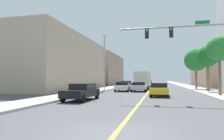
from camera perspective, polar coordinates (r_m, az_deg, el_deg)
The scene contains 18 objects.
ground at distance 48.20m, azimuth 11.28°, elevation -4.54°, with size 192.00×192.00×0.00m, color #47474C.
sidewalk_left at distance 49.00m, azimuth 2.35°, elevation -4.46°, with size 2.88×168.00×0.15m, color #B2ADA3.
sidewalk_right at distance 48.58m, azimuth 20.28°, elevation -4.33°, with size 2.88×168.00×0.15m, color beige.
lane_marking_center at distance 48.20m, azimuth 11.28°, elevation -4.54°, with size 0.16×144.00×0.01m, color yellow.
building_left_near at distance 38.64m, azimuth -16.22°, elevation 1.75°, with size 12.97×26.16×9.11m, color tan.
building_left_far at distance 64.30m, azimuth -5.96°, elevation -0.04°, with size 16.94×22.91×9.00m, color gray.
traffic_signal_mast at distance 17.88m, azimuth 21.32°, elevation 7.35°, with size 8.63×0.36×6.37m.
street_lamp at distance 30.99m, azimuth -2.17°, elevation 2.94°, with size 0.56×0.28×8.23m.
palm_near at distance 22.98m, azimuth 27.74°, elevation 5.12°, with size 2.48×2.48×5.85m.
palm_mid at distance 29.84m, azimuth 25.13°, elevation 3.36°, with size 2.79×2.79×6.02m.
palm_far at distance 36.66m, azimuth 22.36°, elevation 2.62°, with size 3.79×3.79×6.68m.
car_silver at distance 28.80m, azimuth 7.62°, elevation -4.58°, with size 2.03×3.91×1.31m.
car_white at distance 29.37m, azimuth 3.07°, elevation -4.55°, with size 2.10×4.52×1.33m.
car_black at distance 17.12m, azimuth -8.44°, elevation -5.92°, with size 1.88×4.53×1.37m.
car_green at distance 52.05m, azimuth 10.16°, elevation -3.60°, with size 1.98×3.86×1.40m.
car_blue at distance 39.44m, azimuth 4.01°, elevation -4.01°, with size 1.95×3.96×1.39m.
car_yellow at distance 21.47m, azimuth 13.11°, elevation -5.20°, with size 1.90×4.53×1.35m.
delivery_truck at distance 37.52m, azimuth 8.63°, elevation -2.71°, with size 2.62×7.96×2.98m.
Camera 1 is at (1.37, -6.15, 1.75)m, focal length 32.75 mm.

